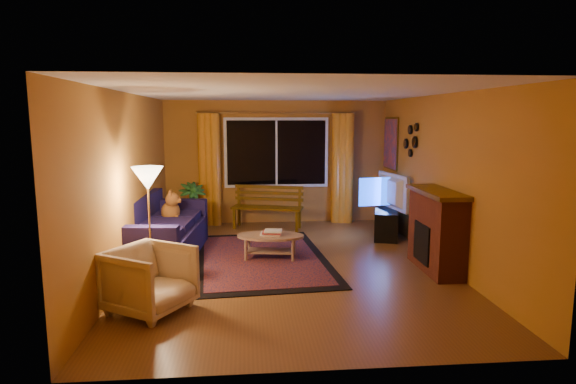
{
  "coord_description": "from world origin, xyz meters",
  "views": [
    {
      "loc": [
        -0.63,
        -6.82,
        2.16
      ],
      "look_at": [
        0.0,
        0.3,
        1.05
      ],
      "focal_mm": 30.0,
      "sensor_mm": 36.0,
      "label": 1
    }
  ],
  "objects": [
    {
      "name": "floor",
      "position": [
        0.0,
        0.0,
        -0.01
      ],
      "size": [
        4.5,
        6.0,
        0.02
      ],
      "primitive_type": "cube",
      "color": "brown",
      "rests_on": "ground"
    },
    {
      "name": "ceiling",
      "position": [
        0.0,
        0.0,
        2.51
      ],
      "size": [
        4.5,
        6.0,
        0.02
      ],
      "primitive_type": "cube",
      "color": "white",
      "rests_on": "ground"
    },
    {
      "name": "wall_back",
      "position": [
        0.0,
        3.01,
        1.25
      ],
      "size": [
        4.5,
        0.02,
        2.5
      ],
      "primitive_type": "cube",
      "color": "#B97628",
      "rests_on": "ground"
    },
    {
      "name": "wall_left",
      "position": [
        -2.26,
        0.0,
        1.25
      ],
      "size": [
        0.02,
        6.0,
        2.5
      ],
      "primitive_type": "cube",
      "color": "#B97628",
      "rests_on": "ground"
    },
    {
      "name": "wall_right",
      "position": [
        2.26,
        0.0,
        1.25
      ],
      "size": [
        0.02,
        6.0,
        2.5
      ],
      "primitive_type": "cube",
      "color": "#B97628",
      "rests_on": "ground"
    },
    {
      "name": "window",
      "position": [
        0.0,
        2.94,
        1.45
      ],
      "size": [
        2.0,
        0.02,
        1.3
      ],
      "primitive_type": "cube",
      "color": "black",
      "rests_on": "wall_back"
    },
    {
      "name": "curtain_rod",
      "position": [
        0.0,
        2.9,
        2.25
      ],
      "size": [
        3.2,
        0.03,
        0.03
      ],
      "primitive_type": "cylinder",
      "rotation": [
        0.0,
        1.57,
        0.0
      ],
      "color": "#BF8C3F",
      "rests_on": "wall_back"
    },
    {
      "name": "curtain_left",
      "position": [
        -1.35,
        2.88,
        1.12
      ],
      "size": [
        0.36,
        0.36,
        2.24
      ],
      "primitive_type": "cylinder",
      "color": "orange",
      "rests_on": "ground"
    },
    {
      "name": "curtain_right",
      "position": [
        1.35,
        2.88,
        1.12
      ],
      "size": [
        0.36,
        0.36,
        2.24
      ],
      "primitive_type": "cylinder",
      "color": "orange",
      "rests_on": "ground"
    },
    {
      "name": "bench",
      "position": [
        -0.22,
        2.41,
        0.21
      ],
      "size": [
        1.44,
        0.78,
        0.41
      ],
      "primitive_type": "cube",
      "rotation": [
        0.0,
        0.0,
        -0.29
      ],
      "color": "#513504",
      "rests_on": "ground"
    },
    {
      "name": "potted_plant",
      "position": [
        -1.66,
        2.33,
        0.47
      ],
      "size": [
        0.69,
        0.69,
        0.93
      ],
      "primitive_type": "imported",
      "rotation": [
        0.0,
        0.0,
        0.42
      ],
      "color": "#235B1E",
      "rests_on": "ground"
    },
    {
      "name": "sofa",
      "position": [
        -1.92,
        0.56,
        0.46
      ],
      "size": [
        1.2,
        2.38,
        0.93
      ],
      "primitive_type": "cube",
      "rotation": [
        0.0,
        0.0,
        -0.1
      ],
      "color": "#160F37",
      "rests_on": "ground"
    },
    {
      "name": "dog",
      "position": [
        -1.87,
        1.07,
        0.73
      ],
      "size": [
        0.49,
        0.57,
        0.54
      ],
      "primitive_type": null,
      "rotation": [
        0.0,
        0.0,
        0.3
      ],
      "color": "#975721",
      "rests_on": "sofa"
    },
    {
      "name": "armchair",
      "position": [
        -1.71,
        -1.56,
        0.41
      ],
      "size": [
        1.05,
        1.07,
        0.82
      ],
      "primitive_type": "imported",
      "rotation": [
        0.0,
        0.0,
        1.01
      ],
      "color": "beige",
      "rests_on": "ground"
    },
    {
      "name": "floor_lamp",
      "position": [
        -1.88,
        -0.6,
        0.77
      ],
      "size": [
        0.32,
        0.32,
        1.55
      ],
      "primitive_type": "cylinder",
      "rotation": [
        0.0,
        0.0,
        0.28
      ],
      "color": "#BF8C3F",
      "rests_on": "ground"
    },
    {
      "name": "rug",
      "position": [
        -0.42,
        0.38,
        0.01
      ],
      "size": [
        2.23,
        3.28,
        0.02
      ],
      "primitive_type": "cube",
      "rotation": [
        0.0,
        0.0,
        0.08
      ],
      "color": "maroon",
      "rests_on": "ground"
    },
    {
      "name": "coffee_table",
      "position": [
        -0.27,
        0.38,
        0.19
      ],
      "size": [
        1.18,
        1.18,
        0.38
      ],
      "primitive_type": "cylinder",
      "rotation": [
        0.0,
        0.0,
        -0.15
      ],
      "color": "#9B745A",
      "rests_on": "ground"
    },
    {
      "name": "tv_console",
      "position": [
        1.94,
        1.66,
        0.25
      ],
      "size": [
        0.73,
        1.27,
        0.5
      ],
      "primitive_type": "cube",
      "rotation": [
        0.0,
        0.0,
        -0.29
      ],
      "color": "black",
      "rests_on": "ground"
    },
    {
      "name": "television",
      "position": [
        1.94,
        1.66,
        0.82
      ],
      "size": [
        0.33,
        1.13,
        0.64
      ],
      "primitive_type": "imported",
      "rotation": [
        0.0,
        0.0,
        1.74
      ],
      "color": "black",
      "rests_on": "tv_console"
    },
    {
      "name": "fireplace",
      "position": [
        2.05,
        -0.4,
        0.55
      ],
      "size": [
        0.4,
        1.2,
        1.1
      ],
      "primitive_type": "cube",
      "color": "maroon",
      "rests_on": "ground"
    },
    {
      "name": "mirror_cluster",
      "position": [
        2.21,
        1.3,
        1.8
      ],
      "size": [
        0.06,
        0.6,
        0.56
      ],
      "primitive_type": null,
      "color": "black",
      "rests_on": "wall_right"
    },
    {
      "name": "painting",
      "position": [
        2.22,
        2.45,
        1.65
      ],
      "size": [
        0.04,
        0.76,
        0.96
      ],
      "primitive_type": "cube",
      "color": "#E64523",
      "rests_on": "wall_right"
    }
  ]
}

